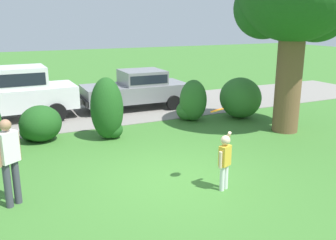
{
  "coord_description": "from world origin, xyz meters",
  "views": [
    {
      "loc": [
        -3.55,
        -6.96,
        3.5
      ],
      "look_at": [
        0.35,
        1.06,
        1.1
      ],
      "focal_mm": 39.53,
      "sensor_mm": 36.0,
      "label": 1
    }
  ],
  "objects_px": {
    "oak_tree_large": "(295,1)",
    "parked_suv": "(10,91)",
    "child_thrower": "(225,158)",
    "adult_onlooker": "(9,158)",
    "parked_sedan": "(137,88)",
    "frisbee": "(217,110)"
  },
  "relations": [
    {
      "from": "parked_suv",
      "to": "frisbee",
      "type": "height_order",
      "value": "parked_suv"
    },
    {
      "from": "adult_onlooker",
      "to": "parked_suv",
      "type": "bearing_deg",
      "value": 86.24
    },
    {
      "from": "oak_tree_large",
      "to": "parked_suv",
      "type": "xyz_separation_m",
      "value": [
        -8.03,
        5.22,
        -3.0
      ]
    },
    {
      "from": "oak_tree_large",
      "to": "adult_onlooker",
      "type": "distance_m",
      "value": 9.18
    },
    {
      "from": "child_thrower",
      "to": "frisbee",
      "type": "distance_m",
      "value": 1.01
    },
    {
      "from": "oak_tree_large",
      "to": "parked_sedan",
      "type": "xyz_separation_m",
      "value": [
        -3.25,
        5.05,
        -3.23
      ]
    },
    {
      "from": "oak_tree_large",
      "to": "child_thrower",
      "type": "bearing_deg",
      "value": -146.68
    },
    {
      "from": "parked_sedan",
      "to": "child_thrower",
      "type": "height_order",
      "value": "parked_sedan"
    },
    {
      "from": "parked_suv",
      "to": "oak_tree_large",
      "type": "bearing_deg",
      "value": -33.02
    },
    {
      "from": "child_thrower",
      "to": "parked_sedan",
      "type": "bearing_deg",
      "value": 81.83
    },
    {
      "from": "parked_sedan",
      "to": "child_thrower",
      "type": "bearing_deg",
      "value": -98.17
    },
    {
      "from": "parked_suv",
      "to": "child_thrower",
      "type": "bearing_deg",
      "value": -65.82
    },
    {
      "from": "child_thrower",
      "to": "adult_onlooker",
      "type": "height_order",
      "value": "adult_onlooker"
    },
    {
      "from": "child_thrower",
      "to": "adult_onlooker",
      "type": "relative_size",
      "value": 0.74
    },
    {
      "from": "parked_sedan",
      "to": "adult_onlooker",
      "type": "distance_m",
      "value": 8.51
    },
    {
      "from": "parked_sedan",
      "to": "adult_onlooker",
      "type": "relative_size",
      "value": 2.56
    },
    {
      "from": "parked_sedan",
      "to": "frisbee",
      "type": "xyz_separation_m",
      "value": [
        -1.17,
        -7.62,
        0.84
      ]
    },
    {
      "from": "parked_suv",
      "to": "frisbee",
      "type": "bearing_deg",
      "value": -65.16
    },
    {
      "from": "parked_suv",
      "to": "child_thrower",
      "type": "relative_size",
      "value": 3.66
    },
    {
      "from": "frisbee",
      "to": "adult_onlooker",
      "type": "bearing_deg",
      "value": 167.29
    },
    {
      "from": "parked_sedan",
      "to": "adult_onlooker",
      "type": "height_order",
      "value": "adult_onlooker"
    },
    {
      "from": "child_thrower",
      "to": "adult_onlooker",
      "type": "bearing_deg",
      "value": 163.34
    }
  ]
}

